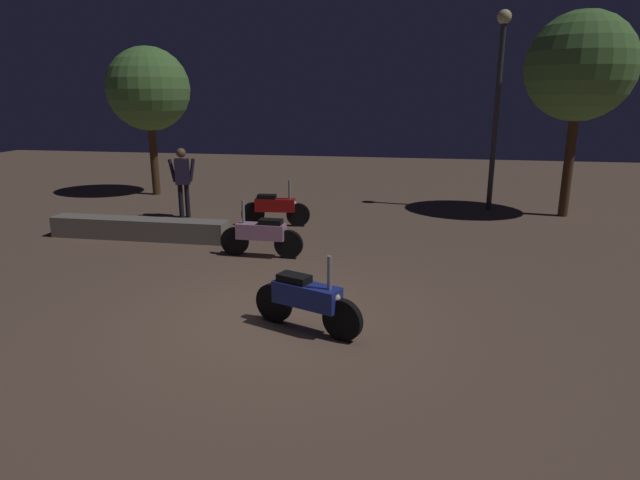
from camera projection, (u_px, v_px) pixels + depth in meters
ground_plane at (276, 320)px, 7.68m from camera, size 40.00×40.00×0.00m
motorcycle_blue_foreground at (306, 300)px, 7.24m from camera, size 1.58×0.71×1.11m
motorcycle_pink_parked_left at (261, 235)px, 10.52m from camera, size 1.66×0.33×1.11m
motorcycle_red_parked_right at (275, 208)px, 12.97m from camera, size 1.66×0.39×1.11m
person_rider_beside at (182, 176)px, 13.68m from camera, size 0.66×0.35×1.77m
streetlamp_near at (499, 87)px, 14.06m from camera, size 0.36×0.36×5.12m
tree_left_bg at (149, 90)px, 16.24m from camera, size 2.47×2.47×4.44m
tree_center_bg at (580, 67)px, 13.15m from camera, size 2.62×2.62×5.02m
planter_wall_low at (139, 229)px, 11.88m from camera, size 3.97×0.50×0.45m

